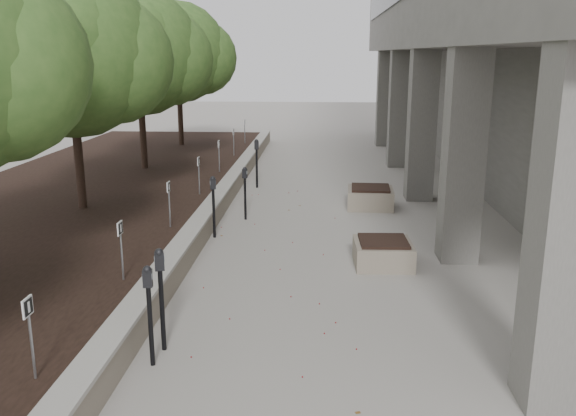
% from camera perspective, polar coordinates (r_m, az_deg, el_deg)
% --- Properties ---
extents(retaining_wall, '(0.39, 26.00, 0.50)m').
position_cam_1_polar(retaining_wall, '(14.97, -6.76, 0.30)').
color(retaining_wall, gray).
rests_on(retaining_wall, ground).
extents(planting_bed, '(7.00, 26.00, 0.40)m').
position_cam_1_polar(planting_bed, '(16.04, -19.80, 0.30)').
color(planting_bed, black).
rests_on(planting_bed, ground).
extents(crabapple_tree_3, '(4.60, 4.00, 5.44)m').
position_cam_1_polar(crabapple_tree_3, '(14.44, -19.74, 10.59)').
color(crabapple_tree_3, '#375F24').
rests_on(crabapple_tree_3, planting_bed).
extents(crabapple_tree_4, '(4.60, 4.00, 5.44)m').
position_cam_1_polar(crabapple_tree_4, '(19.14, -13.88, 11.75)').
color(crabapple_tree_4, '#375F24').
rests_on(crabapple_tree_4, planting_bed).
extents(crabapple_tree_5, '(4.60, 4.00, 5.44)m').
position_cam_1_polar(crabapple_tree_5, '(23.96, -10.34, 12.39)').
color(crabapple_tree_5, '#375F24').
rests_on(crabapple_tree_5, planting_bed).
extents(parking_sign_2, '(0.04, 0.22, 0.96)m').
position_cam_1_polar(parking_sign_2, '(7.24, -23.17, -11.32)').
color(parking_sign_2, black).
rests_on(parking_sign_2, planting_bed).
extents(parking_sign_3, '(0.04, 0.22, 0.96)m').
position_cam_1_polar(parking_sign_3, '(9.80, -15.50, -3.94)').
color(parking_sign_3, black).
rests_on(parking_sign_3, planting_bed).
extents(parking_sign_4, '(0.04, 0.22, 0.96)m').
position_cam_1_polar(parking_sign_4, '(12.56, -11.18, 0.33)').
color(parking_sign_4, black).
rests_on(parking_sign_4, planting_bed).
extents(parking_sign_5, '(0.04, 0.22, 0.96)m').
position_cam_1_polar(parking_sign_5, '(15.41, -8.44, 3.04)').
color(parking_sign_5, black).
rests_on(parking_sign_5, planting_bed).
extents(parking_sign_6, '(0.04, 0.22, 0.96)m').
position_cam_1_polar(parking_sign_6, '(18.31, -6.55, 4.90)').
color(parking_sign_6, black).
rests_on(parking_sign_6, planting_bed).
extents(parking_sign_7, '(0.04, 0.22, 0.96)m').
position_cam_1_polar(parking_sign_7, '(21.24, -5.17, 6.25)').
color(parking_sign_7, black).
rests_on(parking_sign_7, planting_bed).
extents(parking_sign_8, '(0.04, 0.22, 0.96)m').
position_cam_1_polar(parking_sign_8, '(24.18, -4.12, 7.26)').
color(parking_sign_8, black).
rests_on(parking_sign_8, planting_bed).
extents(parking_meter_1, '(0.14, 0.11, 1.35)m').
position_cam_1_polar(parking_meter_1, '(7.87, -12.95, -9.97)').
color(parking_meter_1, black).
rests_on(parking_meter_1, ground).
extents(parking_meter_2, '(0.17, 0.14, 1.44)m').
position_cam_1_polar(parking_meter_2, '(8.21, -11.89, -8.52)').
color(parking_meter_2, black).
rests_on(parking_meter_2, ground).
extents(parking_meter_3, '(0.15, 0.12, 1.29)m').
position_cam_1_polar(parking_meter_3, '(14.38, -4.09, 1.39)').
color(parking_meter_3, black).
rests_on(parking_meter_3, ground).
extents(parking_meter_4, '(0.16, 0.14, 1.36)m').
position_cam_1_polar(parking_meter_4, '(13.02, -7.06, 0.09)').
color(parking_meter_4, black).
rests_on(parking_meter_4, ground).
extents(parking_meter_5, '(0.16, 0.13, 1.45)m').
position_cam_1_polar(parking_meter_5, '(17.83, -2.98, 4.23)').
color(parking_meter_5, black).
rests_on(parking_meter_5, ground).
extents(planter_front, '(1.10, 1.10, 0.50)m').
position_cam_1_polar(planter_front, '(11.49, 8.99, -4.17)').
color(planter_front, gray).
rests_on(planter_front, ground).
extents(planter_back, '(1.21, 1.21, 0.54)m').
position_cam_1_polar(planter_back, '(15.74, 7.80, 1.05)').
color(planter_back, gray).
rests_on(planter_back, ground).
extents(berry_scatter, '(3.30, 14.10, 0.02)m').
position_cam_1_polar(berry_scatter, '(11.03, -1.45, -6.11)').
color(berry_scatter, maroon).
rests_on(berry_scatter, ground).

